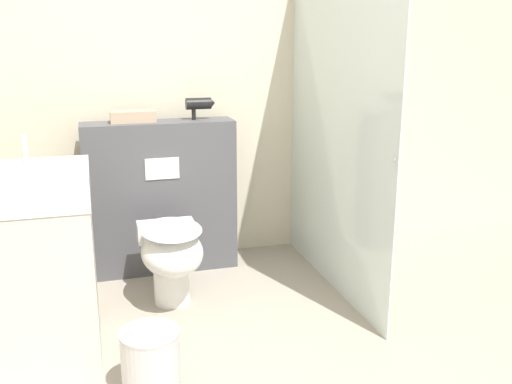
{
  "coord_description": "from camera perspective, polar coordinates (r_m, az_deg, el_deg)",
  "views": [
    {
      "loc": [
        -0.67,
        -1.96,
        1.57
      ],
      "look_at": [
        0.25,
        1.22,
        0.67
      ],
      "focal_mm": 40.0,
      "sensor_mm": 36.0,
      "label": 1
    }
  ],
  "objects": [
    {
      "name": "sink_vanity",
      "position": [
        3.0,
        -21.29,
        -6.96
      ],
      "size": [
        0.58,
        0.55,
        1.12
      ],
      "color": "beige",
      "rests_on": "ground_plane"
    },
    {
      "name": "shower_glass",
      "position": [
        3.56,
        7.98,
        6.25
      ],
      "size": [
        0.04,
        1.55,
        2.05
      ],
      "color": "silver",
      "rests_on": "ground_plane"
    },
    {
      "name": "waste_bin",
      "position": [
        2.7,
        -10.46,
        -16.55
      ],
      "size": [
        0.27,
        0.27,
        0.32
      ],
      "color": "silver",
      "rests_on": "ground_plane"
    },
    {
      "name": "toilet",
      "position": [
        3.44,
        -8.46,
        -6.2
      ],
      "size": [
        0.36,
        0.59,
        0.51
      ],
      "color": "white",
      "rests_on": "ground_plane"
    },
    {
      "name": "folded_towel",
      "position": [
        3.83,
        -12.2,
        7.39
      ],
      "size": [
        0.29,
        0.13,
        0.07
      ],
      "color": "tan",
      "rests_on": "partition_panel"
    },
    {
      "name": "hair_drier",
      "position": [
        3.88,
        -5.66,
        8.75
      ],
      "size": [
        0.2,
        0.08,
        0.15
      ],
      "color": "black",
      "rests_on": "partition_panel"
    },
    {
      "name": "wall_back",
      "position": [
        4.09,
        -6.8,
        10.57
      ],
      "size": [
        8.0,
        0.06,
        2.5
      ],
      "color": "beige",
      "rests_on": "ground_plane"
    },
    {
      "name": "partition_panel",
      "position": [
        3.94,
        -9.45,
        -0.5
      ],
      "size": [
        1.0,
        0.26,
        1.04
      ],
      "color": "#4C4C51",
      "rests_on": "ground_plane"
    }
  ]
}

